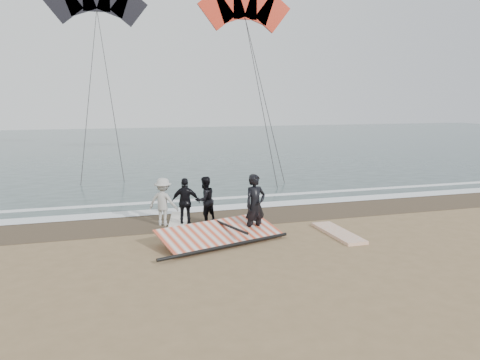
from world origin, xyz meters
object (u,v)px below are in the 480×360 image
object	(u,v)px
board_white	(338,233)
board_cream	(179,220)
sail_rig	(217,234)
man_main	(255,205)

from	to	relation	value
board_white	board_cream	distance (m)	5.43
board_white	board_cream	bearing A→B (deg)	146.36
board_white	sail_rig	world-z (taller)	sail_rig
man_main	board_white	size ratio (longest dim) A/B	0.81
sail_rig	board_white	bearing A→B (deg)	-6.66
board_cream	sail_rig	size ratio (longest dim) A/B	0.54
board_cream	sail_rig	bearing A→B (deg)	-61.70
man_main	board_white	distance (m)	2.78
man_main	board_cream	xyz separation A→B (m)	(-1.99, 2.38, -0.93)
board_cream	sail_rig	xyz separation A→B (m)	(0.74, -2.52, 0.15)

